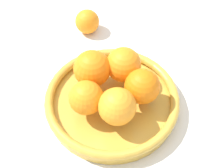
% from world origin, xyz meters
% --- Properties ---
extents(ground_plane, '(4.00, 4.00, 0.00)m').
position_xyz_m(ground_plane, '(0.00, 0.00, 0.00)').
color(ground_plane, silver).
extents(fruit_bowl, '(0.30, 0.30, 0.04)m').
position_xyz_m(fruit_bowl, '(0.00, 0.00, 0.02)').
color(fruit_bowl, gold).
rests_on(fruit_bowl, ground_plane).
extents(orange_pile, '(0.19, 0.19, 0.08)m').
position_xyz_m(orange_pile, '(-0.00, 0.00, 0.08)').
color(orange_pile, orange).
rests_on(orange_pile, fruit_bowl).
extents(stray_orange, '(0.07, 0.07, 0.07)m').
position_xyz_m(stray_orange, '(-0.17, 0.20, 0.03)').
color(stray_orange, orange).
rests_on(stray_orange, ground_plane).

